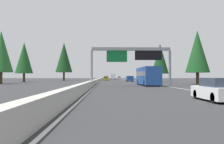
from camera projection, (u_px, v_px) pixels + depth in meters
name	position (u px, v px, depth m)	size (l,w,h in m)	color
ground_plane	(98.00, 83.00, 62.01)	(320.00, 320.00, 0.00)	#2D2D30
median_barrier	(99.00, 80.00, 82.00)	(180.00, 0.56, 0.90)	#ADAAA3
shoulder_stripe_right	(139.00, 82.00, 72.28)	(160.00, 0.16, 0.01)	silver
shoulder_stripe_median	(100.00, 82.00, 72.01)	(160.00, 0.16, 0.01)	silver
sign_gantry_overhead	(132.00, 55.00, 38.72)	(0.50, 12.68, 6.11)	gray
sedan_near_center	(217.00, 90.00, 15.69)	(4.40, 1.80, 1.47)	white
bus_near_right	(148.00, 75.00, 42.68)	(11.50, 2.55, 3.10)	#1E4793
minivan_distant_a	(130.00, 78.00, 75.46)	(5.00, 1.95, 1.69)	#1E4793
pickup_mid_center	(106.00, 78.00, 105.65)	(5.60, 2.00, 1.86)	#AD931E
sedan_mid_right	(106.00, 79.00, 88.70)	(4.40, 1.80, 1.47)	#AD931E
box_truck_distant_b	(113.00, 76.00, 129.46)	(8.50, 2.40, 2.95)	white
sedan_far_center	(119.00, 78.00, 130.21)	(4.40, 1.80, 1.47)	silver
conifer_right_near	(197.00, 52.00, 48.38)	(4.65, 4.65, 10.56)	#4C3823
conifer_right_mid	(160.00, 59.00, 68.83)	(4.70, 4.70, 10.68)	#4C3823
conifer_left_near	(1.00, 52.00, 51.45)	(4.86, 4.86, 11.05)	#4C3823
conifer_left_mid	(24.00, 58.00, 68.18)	(4.82, 4.82, 10.95)	#4C3823
conifer_left_far	(64.00, 58.00, 90.12)	(6.11, 6.11, 13.88)	#4C3823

